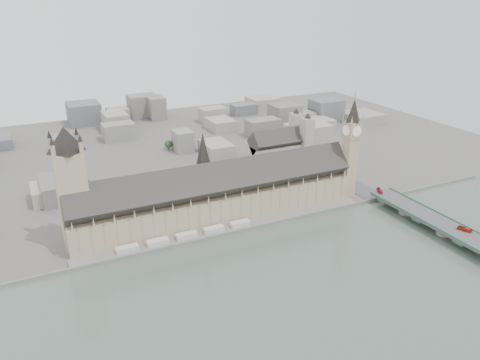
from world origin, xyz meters
name	(u,v)px	position (x,y,z in m)	size (l,w,h in m)	color
ground	(226,226)	(0.00, 0.00, 0.00)	(900.00, 900.00, 0.00)	#595651
river_thames	(340,343)	(0.00, -165.00, 0.00)	(600.00, 600.00, 0.00)	#47544B
embankment_wall	(234,232)	(0.00, -15.00, 1.50)	(600.00, 1.50, 3.00)	slate
river_terrace	(230,229)	(0.00, -7.50, 1.00)	(270.00, 15.00, 2.00)	slate
terrace_tents	(186,235)	(-40.00, -7.00, 4.00)	(118.00, 7.00, 4.00)	silver
palace_of_westminster	(217,195)	(0.00, 19.70, 22.71)	(265.00, 40.73, 55.44)	tan
elizabeth_tower	(351,141)	(138.00, 8.00, 58.09)	(17.00, 17.00, 107.50)	tan
victoria_tower	(71,182)	(-122.00, 26.00, 55.20)	(30.00, 30.00, 100.00)	tan
central_tower	(203,158)	(-10.00, 26.00, 57.92)	(13.00, 13.00, 48.00)	gray
westminster_bridge	(437,226)	(162.00, -87.50, 5.12)	(25.00, 325.00, 10.25)	#474749
westminster_abbey	(281,152)	(110.92, 95.00, 25.08)	(68.00, 36.00, 64.00)	#A19B91
city_skyline_inland	(150,135)	(0.00, 245.00, 19.00)	(720.00, 360.00, 38.00)	gray
park_trees	(192,196)	(-10.00, 60.00, 7.50)	(110.00, 30.00, 15.00)	#1D4017
red_bus_north	(380,191)	(158.02, -17.68, 11.82)	(2.63, 11.24, 3.13)	red
red_bus_south	(465,229)	(166.30, -111.02, 11.87)	(2.71, 11.60, 3.23)	red
car_approach	(352,172)	(167.35, 37.37, 11.03)	(2.19, 5.39, 1.56)	gray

